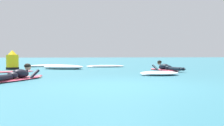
{
  "coord_description": "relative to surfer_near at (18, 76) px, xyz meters",
  "views": [
    {
      "loc": [
        -1.39,
        -6.26,
        0.77
      ],
      "look_at": [
        0.42,
        3.8,
        0.45
      ],
      "focal_mm": 41.99,
      "sensor_mm": 36.0,
      "label": 1
    }
  ],
  "objects": [
    {
      "name": "whitewater_back",
      "position": [
        3.89,
        7.97,
        -0.07
      ],
      "size": [
        2.44,
        0.95,
        0.13
      ],
      "color": "white",
      "rests_on": "ground"
    },
    {
      "name": "whitewater_mid_right",
      "position": [
        1.31,
        6.02,
        -0.02
      ],
      "size": [
        2.45,
        1.77,
        0.24
      ],
      "color": "white",
      "rests_on": "ground"
    },
    {
      "name": "surfer_far",
      "position": [
        6.15,
        3.64,
        0.01
      ],
      "size": [
        1.0,
        2.52,
        0.54
      ],
      "color": "#E54C66",
      "rests_on": "ground"
    },
    {
      "name": "whitewater_front",
      "position": [
        4.87,
        1.09,
        -0.06
      ],
      "size": [
        1.53,
        1.0,
        0.16
      ],
      "color": "white",
      "rests_on": "ground"
    },
    {
      "name": "whitewater_mid_left",
      "position": [
        0.29,
        9.12,
        -0.06
      ],
      "size": [
        2.65,
        1.55,
        0.15
      ],
      "color": "white",
      "rests_on": "ground"
    },
    {
      "name": "drifting_surfboard",
      "position": [
        -1.05,
        3.66,
        -0.1
      ],
      "size": [
        2.28,
        1.26,
        0.16
      ],
      "color": "#E54C66",
      "rests_on": "ground"
    },
    {
      "name": "channel_marker_buoy",
      "position": [
        -1.32,
        6.21,
        0.27
      ],
      "size": [
        0.65,
        0.65,
        1.01
      ],
      "color": "yellow",
      "rests_on": "ground"
    },
    {
      "name": "ground_plane",
      "position": [
        2.8,
        8.05,
        -0.13
      ],
      "size": [
        120.0,
        120.0,
        0.0
      ],
      "primitive_type": "plane",
      "color": "#2D6B7A"
    },
    {
      "name": "surfer_near",
      "position": [
        0.0,
        0.0,
        0.0
      ],
      "size": [
        1.54,
        2.52,
        0.55
      ],
      "color": "#E54C66",
      "rests_on": "ground"
    }
  ]
}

